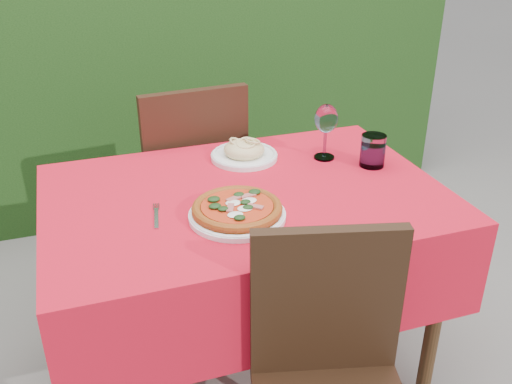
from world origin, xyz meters
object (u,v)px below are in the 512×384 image
object	(u,v)px
pasta_plate	(244,152)
fork	(156,218)
water_glass	(373,152)
chair_far	(191,176)
pizza_plate	(237,211)
wine_glass	(326,121)
chair_near	(330,375)

from	to	relation	value
pasta_plate	fork	world-z (taller)	pasta_plate
water_glass	fork	world-z (taller)	water_glass
chair_far	pizza_plate	distance (m)	0.79
pasta_plate	wine_glass	distance (m)	0.31
water_glass	wine_glass	world-z (taller)	wine_glass
chair_near	chair_far	world-z (taller)	chair_far
fork	wine_glass	bearing A→B (deg)	30.46
chair_near	pasta_plate	xyz separation A→B (m)	(0.04, 0.84, 0.27)
pasta_plate	chair_near	bearing A→B (deg)	-92.77
chair_near	chair_far	size ratio (longest dim) A/B	0.92
pizza_plate	water_glass	bearing A→B (deg)	20.22
fork	pasta_plate	bearing A→B (deg)	51.44
water_glass	wine_glass	size ratio (longest dim) A/B	0.56
pasta_plate	pizza_plate	bearing A→B (deg)	-110.42
wine_glass	fork	xyz separation A→B (m)	(-0.65, -0.25, -0.14)
chair_near	fork	xyz separation A→B (m)	(-0.34, 0.50, 0.25)
chair_far	pizza_plate	size ratio (longest dim) A/B	3.32
wine_glass	fork	bearing A→B (deg)	-159.12
chair_near	pasta_plate	size ratio (longest dim) A/B	3.64
pasta_plate	fork	distance (m)	0.51
chair_far	pizza_plate	bearing A→B (deg)	83.78
pizza_plate	fork	distance (m)	0.24
pizza_plate	wine_glass	bearing A→B (deg)	36.77
wine_glass	fork	world-z (taller)	wine_glass
pasta_plate	water_glass	distance (m)	0.45
chair_far	fork	world-z (taller)	chair_far
chair_far	fork	bearing A→B (deg)	65.54
pasta_plate	water_glass	world-z (taller)	water_glass
chair_near	water_glass	world-z (taller)	chair_near
pasta_plate	wine_glass	world-z (taller)	wine_glass
pizza_plate	fork	world-z (taller)	pizza_plate
chair_far	water_glass	bearing A→B (deg)	129.75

